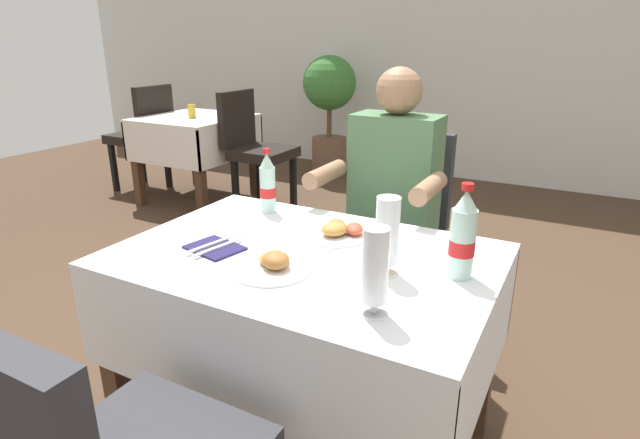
{
  "coord_description": "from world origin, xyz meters",
  "views": [
    {
      "loc": [
        0.72,
        -1.3,
        1.37
      ],
      "look_at": [
        -0.01,
        0.07,
        0.81
      ],
      "focal_mm": 28.67,
      "sensor_mm": 36.0,
      "label": 1
    }
  ],
  "objects_px": {
    "main_dining_table": "(305,302)",
    "beer_glass_left": "(375,269)",
    "plate_far_diner": "(338,231)",
    "napkin_cutlery_set": "(215,247)",
    "background_table_tumbler": "(192,111)",
    "background_dining_table": "(196,139)",
    "background_chair_left": "(144,132)",
    "seated_diner_far": "(389,202)",
    "potted_plant_corner": "(329,101)",
    "plate_near_camera": "(273,263)",
    "cola_bottle_primary": "(463,237)",
    "beer_glass_middle": "(387,235)",
    "chair_far_diner_seat": "(393,228)",
    "cola_bottle_secondary": "(268,185)",
    "background_chair_right": "(254,144)"
  },
  "relations": [
    {
      "from": "main_dining_table",
      "to": "beer_glass_left",
      "type": "height_order",
      "value": "beer_glass_left"
    },
    {
      "from": "background_dining_table",
      "to": "cola_bottle_primary",
      "type": "bearing_deg",
      "value": -36.23
    },
    {
      "from": "plate_far_diner",
      "to": "napkin_cutlery_set",
      "type": "bearing_deg",
      "value": -136.37
    },
    {
      "from": "main_dining_table",
      "to": "background_table_tumbler",
      "type": "relative_size",
      "value": 10.59
    },
    {
      "from": "background_chair_left",
      "to": "chair_far_diner_seat",
      "type": "bearing_deg",
      "value": -23.93
    },
    {
      "from": "cola_bottle_primary",
      "to": "beer_glass_left",
      "type": "bearing_deg",
      "value": -113.19
    },
    {
      "from": "plate_far_diner",
      "to": "potted_plant_corner",
      "type": "relative_size",
      "value": 0.19
    },
    {
      "from": "seated_diner_far",
      "to": "potted_plant_corner",
      "type": "xyz_separation_m",
      "value": [
        -1.7,
        2.74,
        0.04
      ]
    },
    {
      "from": "chair_far_diner_seat",
      "to": "background_chair_right",
      "type": "height_order",
      "value": "same"
    },
    {
      "from": "main_dining_table",
      "to": "beer_glass_left",
      "type": "bearing_deg",
      "value": -36.19
    },
    {
      "from": "plate_far_diner",
      "to": "beer_glass_middle",
      "type": "height_order",
      "value": "beer_glass_middle"
    },
    {
      "from": "cola_bottle_primary",
      "to": "potted_plant_corner",
      "type": "bearing_deg",
      "value": 122.57
    },
    {
      "from": "background_dining_table",
      "to": "background_chair_left",
      "type": "height_order",
      "value": "background_chair_left"
    },
    {
      "from": "background_chair_left",
      "to": "cola_bottle_secondary",
      "type": "bearing_deg",
      "value": -34.93
    },
    {
      "from": "background_table_tumbler",
      "to": "potted_plant_corner",
      "type": "height_order",
      "value": "potted_plant_corner"
    },
    {
      "from": "background_chair_left",
      "to": "background_chair_right",
      "type": "bearing_deg",
      "value": 0.0
    },
    {
      "from": "beer_glass_left",
      "to": "background_table_tumbler",
      "type": "bearing_deg",
      "value": 138.76
    },
    {
      "from": "plate_near_camera",
      "to": "cola_bottle_secondary",
      "type": "bearing_deg",
      "value": 125.26
    },
    {
      "from": "plate_far_diner",
      "to": "background_table_tumbler",
      "type": "relative_size",
      "value": 2.07
    },
    {
      "from": "main_dining_table",
      "to": "cola_bottle_secondary",
      "type": "bearing_deg",
      "value": 138.96
    },
    {
      "from": "cola_bottle_secondary",
      "to": "potted_plant_corner",
      "type": "height_order",
      "value": "potted_plant_corner"
    },
    {
      "from": "chair_far_diner_seat",
      "to": "beer_glass_left",
      "type": "height_order",
      "value": "chair_far_diner_seat"
    },
    {
      "from": "seated_diner_far",
      "to": "background_table_tumbler",
      "type": "height_order",
      "value": "seated_diner_far"
    },
    {
      "from": "plate_far_diner",
      "to": "beer_glass_middle",
      "type": "xyz_separation_m",
      "value": [
        0.25,
        -0.2,
        0.1
      ]
    },
    {
      "from": "cola_bottle_secondary",
      "to": "plate_near_camera",
      "type": "bearing_deg",
      "value": -54.74
    },
    {
      "from": "plate_far_diner",
      "to": "background_table_tumbler",
      "type": "bearing_deg",
      "value": 141.03
    },
    {
      "from": "napkin_cutlery_set",
      "to": "background_chair_left",
      "type": "height_order",
      "value": "background_chair_left"
    },
    {
      "from": "main_dining_table",
      "to": "chair_far_diner_seat",
      "type": "height_order",
      "value": "chair_far_diner_seat"
    },
    {
      "from": "beer_glass_middle",
      "to": "napkin_cutlery_set",
      "type": "height_order",
      "value": "beer_glass_middle"
    },
    {
      "from": "plate_near_camera",
      "to": "cola_bottle_secondary",
      "type": "distance_m",
      "value": 0.53
    },
    {
      "from": "background_dining_table",
      "to": "cola_bottle_secondary",
      "type": "bearing_deg",
      "value": -42.5
    },
    {
      "from": "plate_far_diner",
      "to": "cola_bottle_secondary",
      "type": "distance_m",
      "value": 0.38
    },
    {
      "from": "napkin_cutlery_set",
      "to": "potted_plant_corner",
      "type": "xyz_separation_m",
      "value": [
        -1.41,
        3.53,
        0.02
      ]
    },
    {
      "from": "main_dining_table",
      "to": "background_chair_right",
      "type": "height_order",
      "value": "background_chair_right"
    },
    {
      "from": "cola_bottle_secondary",
      "to": "background_chair_left",
      "type": "height_order",
      "value": "cola_bottle_secondary"
    },
    {
      "from": "background_dining_table",
      "to": "plate_far_diner",
      "type": "bearing_deg",
      "value": -39.42
    },
    {
      "from": "plate_near_camera",
      "to": "background_chair_left",
      "type": "relative_size",
      "value": 0.24
    },
    {
      "from": "napkin_cutlery_set",
      "to": "potted_plant_corner",
      "type": "relative_size",
      "value": 0.16
    },
    {
      "from": "seated_diner_far",
      "to": "plate_near_camera",
      "type": "xyz_separation_m",
      "value": [
        -0.04,
        -0.83,
        0.04
      ]
    },
    {
      "from": "chair_far_diner_seat",
      "to": "background_chair_left",
      "type": "relative_size",
      "value": 1.0
    },
    {
      "from": "plate_far_diner",
      "to": "cola_bottle_primary",
      "type": "relative_size",
      "value": 0.84
    },
    {
      "from": "seated_diner_far",
      "to": "beer_glass_middle",
      "type": "relative_size",
      "value": 5.52
    },
    {
      "from": "background_chair_left",
      "to": "seated_diner_far",
      "type": "bearing_deg",
      "value": -25.57
    },
    {
      "from": "chair_far_diner_seat",
      "to": "cola_bottle_secondary",
      "type": "height_order",
      "value": "cola_bottle_secondary"
    },
    {
      "from": "seated_diner_far",
      "to": "background_chair_right",
      "type": "bearing_deg",
      "value": 140.48
    },
    {
      "from": "background_table_tumbler",
      "to": "background_chair_left",
      "type": "bearing_deg",
      "value": 175.02
    },
    {
      "from": "main_dining_table",
      "to": "background_table_tumbler",
      "type": "xyz_separation_m",
      "value": [
        -2.25,
        2.02,
        0.23
      ]
    },
    {
      "from": "main_dining_table",
      "to": "beer_glass_middle",
      "type": "relative_size",
      "value": 5.11
    },
    {
      "from": "chair_far_diner_seat",
      "to": "potted_plant_corner",
      "type": "height_order",
      "value": "potted_plant_corner"
    },
    {
      "from": "plate_near_camera",
      "to": "potted_plant_corner",
      "type": "height_order",
      "value": "potted_plant_corner"
    }
  ]
}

